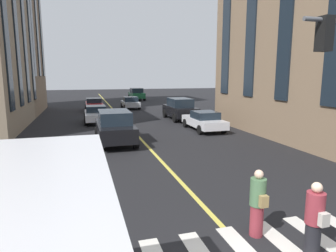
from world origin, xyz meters
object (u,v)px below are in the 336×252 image
object	(u,v)px
car_green_trailing	(137,94)
car_black_parked_b	(180,109)
car_black_mid	(115,127)
pedestrian_companion	(314,221)
car_white_near	(204,121)
pedestrian_near	(258,203)
car_red_far	(94,104)
car_white_parked_a	(96,114)
car_silver_oncoming	(130,103)

from	to	relation	value
car_green_trailing	car_black_parked_b	world-z (taller)	same
car_green_trailing	car_black_mid	world-z (taller)	same
car_black_mid	car_black_parked_b	world-z (taller)	same
car_black_mid	pedestrian_companion	distance (m)	12.51
pedestrian_companion	car_black_parked_b	bearing A→B (deg)	-10.45
car_white_near	car_black_parked_b	xyz separation A→B (m)	(5.40, 0.00, 0.27)
car_green_trailing	car_black_parked_b	bearing A→B (deg)	180.00
car_black_mid	pedestrian_near	world-z (taller)	car_black_mid
car_red_far	pedestrian_near	world-z (taller)	pedestrian_near
car_white_parked_a	car_red_far	world-z (taller)	same
car_white_parked_a	car_black_parked_b	bearing A→B (deg)	-93.68
car_white_near	car_red_far	xyz separation A→B (m)	(14.49, 7.02, 0.00)
car_green_trailing	car_silver_oncoming	bearing A→B (deg)	166.45
car_green_trailing	car_red_far	world-z (taller)	car_green_trailing
car_white_parked_a	car_white_near	bearing A→B (deg)	-129.16
car_green_trailing	pedestrian_companion	size ratio (longest dim) A/B	2.75
car_green_trailing	car_silver_oncoming	size ratio (longest dim) A/B	1.21
pedestrian_near	car_green_trailing	bearing A→B (deg)	-6.07
car_white_near	car_white_parked_a	distance (m)	9.29
car_silver_oncoming	pedestrian_near	size ratio (longest dim) A/B	2.33
car_red_far	pedestrian_near	size ratio (longest dim) A/B	2.63
car_white_parked_a	pedestrian_near	size ratio (longest dim) A/B	2.63
car_white_parked_a	pedestrian_near	bearing A→B (deg)	-171.43
car_green_trailing	car_black_mid	bearing A→B (deg)	167.47
car_black_parked_b	pedestrian_companion	size ratio (longest dim) A/B	2.75
car_black_parked_b	car_white_parked_a	bearing A→B (deg)	86.32
car_black_mid	car_red_far	world-z (taller)	car_black_mid
car_white_parked_a	pedestrian_companion	world-z (taller)	pedestrian_companion
car_green_trailing	car_black_mid	distance (m)	30.12
car_black_mid	pedestrian_near	xyz separation A→B (m)	(-11.04, -2.23, -0.13)
car_green_trailing	pedestrian_near	distance (m)	40.67
car_black_mid	car_white_near	distance (m)	6.95
car_green_trailing	car_white_parked_a	xyz separation A→B (m)	(-21.19, 7.20, -0.27)
car_white_near	pedestrian_companion	bearing A→B (deg)	165.80
car_red_far	pedestrian_companion	bearing A→B (deg)	-173.42
car_white_parked_a	pedestrian_companion	distance (m)	20.69
car_black_mid	car_black_parked_b	bearing A→B (deg)	-40.14
car_green_trailing	car_black_mid	xyz separation A→B (m)	(-29.40, 6.53, 0.00)
car_white_near	car_black_mid	bearing A→B (deg)	109.74
car_green_trailing	car_red_far	xyz separation A→B (m)	(-12.57, 7.02, -0.27)
car_white_near	car_silver_oncoming	size ratio (longest dim) A/B	1.13
car_silver_oncoming	pedestrian_companion	distance (m)	29.77
car_green_trailing	pedestrian_near	bearing A→B (deg)	173.93
car_white_near	car_black_parked_b	world-z (taller)	car_black_parked_b
car_green_trailing	car_white_parked_a	size ratio (longest dim) A/B	1.07
pedestrian_companion	car_white_parked_a	bearing A→B (deg)	9.81
car_black_mid	car_white_parked_a	distance (m)	8.24
car_white_near	car_silver_oncoming	xyz separation A→B (m)	(15.24, 2.85, -0.00)
car_white_near	pedestrian_near	world-z (taller)	pedestrian_near
car_red_far	car_black_parked_b	bearing A→B (deg)	-142.29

